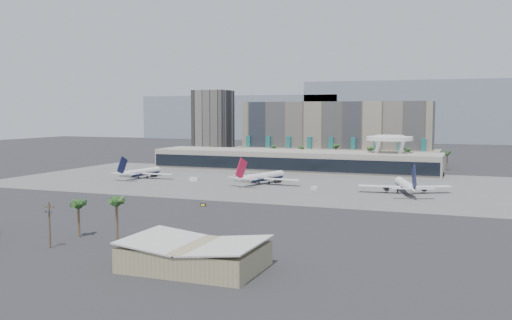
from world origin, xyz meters
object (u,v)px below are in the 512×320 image
(service_vehicle_a, at_px, (194,179))
(service_vehicle_b, at_px, (315,188))
(airliner_centre, at_px, (263,177))
(utility_pole, at_px, (49,221))
(airliner_right, at_px, (405,185))
(taxiway_sign, at_px, (203,205))
(airliner_left, at_px, (142,172))

(service_vehicle_a, distance_m, service_vehicle_b, 66.31)
(airliner_centre, distance_m, service_vehicle_a, 36.67)
(utility_pole, height_order, airliner_right, airliner_right)
(service_vehicle_b, height_order, taxiway_sign, service_vehicle_b)
(utility_pole, height_order, taxiway_sign, utility_pole)
(airliner_left, bearing_deg, airliner_centre, 6.42)
(utility_pole, xyz_separation_m, airliner_centre, (6.28, 142.48, -3.61))
(utility_pole, relative_size, taxiway_sign, 5.30)
(utility_pole, bearing_deg, taxiway_sign, 83.68)
(airliner_right, xyz_separation_m, service_vehicle_b, (-39.32, -3.05, -2.78))
(service_vehicle_b, bearing_deg, airliner_left, -166.36)
(taxiway_sign, bearing_deg, service_vehicle_b, 60.28)
(airliner_left, relative_size, service_vehicle_b, 11.58)
(airliner_centre, bearing_deg, airliner_left, -163.26)
(airliner_right, height_order, service_vehicle_b, airliner_right)
(airliner_right, xyz_separation_m, taxiway_sign, (-66.72, -61.16, -3.10))
(airliner_centre, relative_size, taxiway_sign, 17.46)
(airliner_left, height_order, airliner_right, airliner_right)
(airliner_left, bearing_deg, airliner_right, 2.67)
(utility_pole, bearing_deg, airliner_centre, 87.47)
(utility_pole, distance_m, service_vehicle_a, 143.37)
(airliner_left, xyz_separation_m, service_vehicle_a, (31.82, -1.93, -2.21))
(airliner_right, bearing_deg, airliner_left, 159.73)
(service_vehicle_a, bearing_deg, service_vehicle_b, -15.44)
(utility_pole, relative_size, airliner_centre, 0.30)
(utility_pole, relative_size, service_vehicle_a, 2.87)
(service_vehicle_a, xyz_separation_m, taxiway_sign, (38.29, -67.15, -0.52))
(utility_pole, bearing_deg, service_vehicle_b, 74.85)
(utility_pole, height_order, service_vehicle_b, utility_pole)
(utility_pole, bearing_deg, airliner_right, 60.84)
(airliner_centre, relative_size, service_vehicle_b, 12.32)
(airliner_centre, bearing_deg, service_vehicle_a, -159.85)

